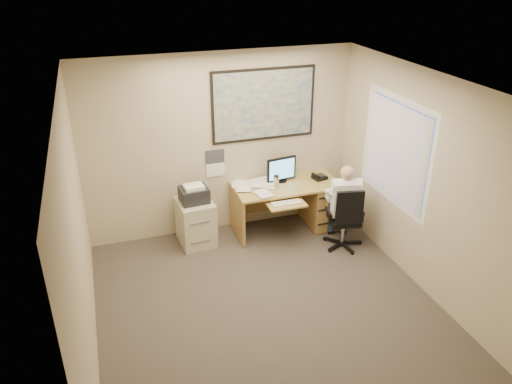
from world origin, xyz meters
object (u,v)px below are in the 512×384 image
object	(u,v)px
desk	(305,199)
person	(344,207)
office_chair	(345,230)
filing_cabinet	(195,218)

from	to	relation	value
desk	person	size ratio (longest dim) A/B	1.29
office_chair	desk	bearing A→B (deg)	121.96
office_chair	person	world-z (taller)	person
desk	filing_cabinet	world-z (taller)	desk
filing_cabinet	office_chair	bearing A→B (deg)	-26.17
filing_cabinet	office_chair	distance (m)	2.17
desk	person	xyz separation A→B (m)	(0.28, -0.72, 0.18)
person	office_chair	bearing A→B (deg)	-68.69
filing_cabinet	person	bearing A→B (deg)	-24.39
desk	office_chair	size ratio (longest dim) A/B	1.64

